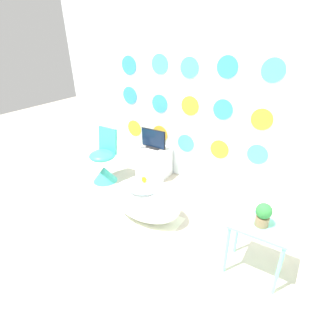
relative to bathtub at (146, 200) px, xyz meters
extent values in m
plane|color=#BCB29E|center=(-0.06, -0.95, -0.25)|extent=(12.00, 12.00, 0.00)
cube|color=white|center=(-0.06, 1.18, 1.05)|extent=(4.64, 0.04, 2.60)
cylinder|color=gold|center=(-1.05, 1.15, 0.38)|extent=(0.27, 0.01, 0.27)
cylinder|color=gold|center=(-0.54, 1.15, 0.38)|extent=(0.27, 0.01, 0.27)
cylinder|color=#4CBFB2|center=(-0.08, 1.15, 0.32)|extent=(0.27, 0.01, 0.27)
cylinder|color=gold|center=(0.45, 1.15, 0.35)|extent=(0.27, 0.01, 0.27)
cylinder|color=#4CBFB2|center=(0.98, 1.15, 0.40)|extent=(0.27, 0.01, 0.27)
cylinder|color=#3899E5|center=(-1.10, 1.15, 0.92)|extent=(0.27, 0.01, 0.27)
cylinder|color=#3899E5|center=(-0.54, 1.15, 0.86)|extent=(0.27, 0.01, 0.27)
cylinder|color=gold|center=(-0.03, 1.15, 0.90)|extent=(0.27, 0.01, 0.27)
cylinder|color=#3899E5|center=(0.45, 1.15, 0.91)|extent=(0.27, 0.01, 0.27)
cylinder|color=gold|center=(0.96, 1.15, 0.86)|extent=(0.27, 0.01, 0.27)
cylinder|color=#3899E5|center=(-1.08, 1.15, 1.36)|extent=(0.27, 0.01, 0.27)
cylinder|color=#4CBFB2|center=(-0.53, 1.15, 1.41)|extent=(0.27, 0.01, 0.27)
cylinder|color=#4CBFB2|center=(-0.06, 1.15, 1.39)|extent=(0.27, 0.01, 0.27)
cylinder|color=#3899E5|center=(0.45, 1.15, 1.44)|extent=(0.27, 0.01, 0.27)
cylinder|color=#4CBFB2|center=(0.99, 1.15, 1.43)|extent=(0.27, 0.01, 0.27)
cube|color=silver|center=(-0.02, -0.19, -0.25)|extent=(0.93, 0.83, 0.01)
ellipsoid|color=white|center=(0.00, 0.00, 0.00)|extent=(0.93, 0.54, 0.49)
cylinder|color=#B2DBEA|center=(0.00, 0.00, 0.22)|extent=(0.44, 0.44, 0.01)
sphere|color=yellow|center=(-0.02, 0.02, 0.28)|extent=(0.06, 0.06, 0.06)
sphere|color=yellow|center=(-0.02, 0.00, 0.30)|extent=(0.04, 0.04, 0.04)
cone|color=orange|center=(-0.02, -0.01, 0.30)|extent=(0.02, 0.02, 0.02)
cone|color=#38B2A3|center=(-1.07, 0.39, -0.13)|extent=(0.37, 0.37, 0.24)
ellipsoid|color=#38B2A3|center=(-1.07, 0.39, 0.18)|extent=(0.39, 0.39, 0.14)
cube|color=#38B2A3|center=(-1.07, 0.53, 0.37)|extent=(0.33, 0.09, 0.38)
cube|color=silver|center=(-0.52, 0.94, -0.01)|extent=(0.46, 0.38, 0.48)
cube|color=white|center=(-0.52, 0.75, 0.07)|extent=(0.39, 0.01, 0.13)
cube|color=black|center=(-0.52, 0.94, 0.24)|extent=(0.22, 0.12, 0.02)
cube|color=black|center=(-0.52, 0.94, 0.38)|extent=(0.42, 0.01, 0.29)
cube|color=#0F1E38|center=(-0.52, 0.93, 0.38)|extent=(0.40, 0.01, 0.27)
cylinder|color=white|center=(-0.70, 0.80, 0.30)|extent=(0.07, 0.07, 0.15)
cylinder|color=white|center=(-0.70, 0.80, 0.39)|extent=(0.04, 0.04, 0.03)
cube|color=#72D8B7|center=(1.36, -0.13, 0.31)|extent=(0.51, 0.35, 0.02)
cylinder|color=#72D8B7|center=(1.13, -0.28, 0.02)|extent=(0.03, 0.03, 0.54)
cylinder|color=#72D8B7|center=(1.59, -0.28, 0.02)|extent=(0.03, 0.03, 0.54)
cylinder|color=#72D8B7|center=(1.13, 0.02, 0.02)|extent=(0.03, 0.03, 0.54)
cylinder|color=#72D8B7|center=(1.59, 0.02, 0.02)|extent=(0.03, 0.03, 0.54)
cylinder|color=#8C6B4C|center=(1.36, -0.13, 0.36)|extent=(0.12, 0.12, 0.09)
sphere|color=#2D7A38|center=(1.36, -0.13, 0.47)|extent=(0.14, 0.14, 0.14)
camera|label=1|loc=(1.61, -2.09, 1.84)|focal=28.00mm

